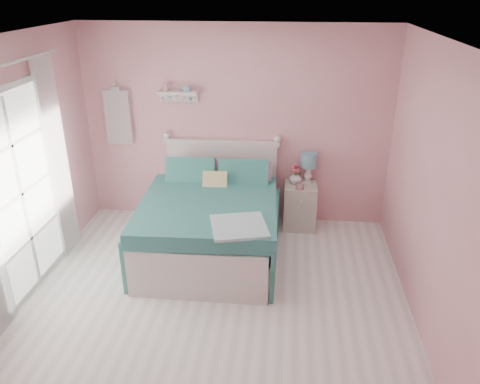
% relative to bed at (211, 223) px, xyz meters
% --- Properties ---
extents(floor, '(4.50, 4.50, 0.00)m').
position_rel_bed_xyz_m(floor, '(0.18, -1.27, -0.39)').
color(floor, silver).
rests_on(floor, ground).
extents(room_shell, '(4.50, 4.50, 4.50)m').
position_rel_bed_xyz_m(room_shell, '(0.18, -1.27, 1.19)').
color(room_shell, pink).
rests_on(room_shell, floor).
extents(bed, '(1.61, 1.99, 1.13)m').
position_rel_bed_xyz_m(bed, '(0.00, 0.00, 0.00)').
color(bed, silver).
rests_on(bed, floor).
extents(nightstand, '(0.42, 0.42, 0.61)m').
position_rel_bed_xyz_m(nightstand, '(1.06, 0.76, -0.09)').
color(nightstand, beige).
rests_on(nightstand, floor).
extents(table_lamp, '(0.21, 0.21, 0.41)m').
position_rel_bed_xyz_m(table_lamp, '(1.15, 0.85, 0.50)').
color(table_lamp, white).
rests_on(table_lamp, nightstand).
extents(vase, '(0.21, 0.21, 0.17)m').
position_rel_bed_xyz_m(vase, '(0.99, 0.81, 0.30)').
color(vase, white).
rests_on(vase, nightstand).
extents(teacup, '(0.14, 0.14, 0.09)m').
position_rel_bed_xyz_m(teacup, '(1.04, 0.63, 0.26)').
color(teacup, '#CC898E').
rests_on(teacup, nightstand).
extents(roses, '(0.14, 0.11, 0.12)m').
position_rel_bed_xyz_m(roses, '(0.99, 0.81, 0.42)').
color(roses, '#CA4558').
rests_on(roses, vase).
extents(wall_shelf, '(0.50, 0.15, 0.25)m').
position_rel_bed_xyz_m(wall_shelf, '(-0.55, 0.93, 1.34)').
color(wall_shelf, silver).
rests_on(wall_shelf, room_shell).
extents(hanging_dress, '(0.34, 0.03, 0.72)m').
position_rel_bed_xyz_m(hanging_dress, '(-1.37, 0.91, 1.01)').
color(hanging_dress, white).
rests_on(hanging_dress, room_shell).
extents(french_door, '(0.04, 1.32, 2.16)m').
position_rel_bed_xyz_m(french_door, '(-1.79, -0.87, 0.68)').
color(french_door, silver).
rests_on(french_door, floor).
extents(curtain_far, '(0.04, 0.40, 2.32)m').
position_rel_bed_xyz_m(curtain_far, '(-1.74, -0.12, 0.79)').
color(curtain_far, white).
rests_on(curtain_far, floor).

